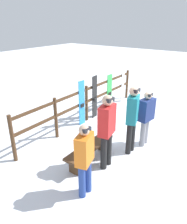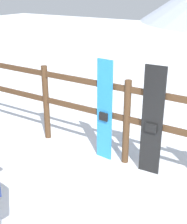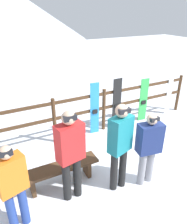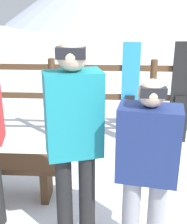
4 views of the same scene
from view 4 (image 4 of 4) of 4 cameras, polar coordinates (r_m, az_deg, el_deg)
The scene contains 6 objects.
ground_plane at distance 3.53m, azimuth 13.28°, elevation -17.12°, with size 40.00×40.00×0.00m, color white.
fence at distance 4.70m, azimuth 10.67°, elevation 3.30°, with size 6.04×0.10×1.26m.
person_teal at distance 2.54m, azimuth -3.58°, elevation -4.03°, with size 0.50×0.37×1.83m.
person_navy at distance 2.50m, azimuth 9.76°, elevation -9.20°, with size 0.51×0.33×1.57m.
snowboard_blue at distance 4.61m, azimuth 6.68°, elevation 3.22°, with size 0.26×0.07×1.51m.
snowboard_black_stripe at distance 4.72m, azimuth 15.60°, elevation 3.05°, with size 0.29×0.07×1.53m.
Camera 4 is at (-0.62, -2.74, 2.13)m, focal length 50.00 mm.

